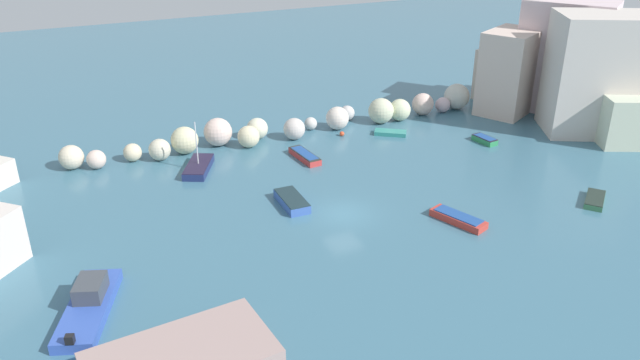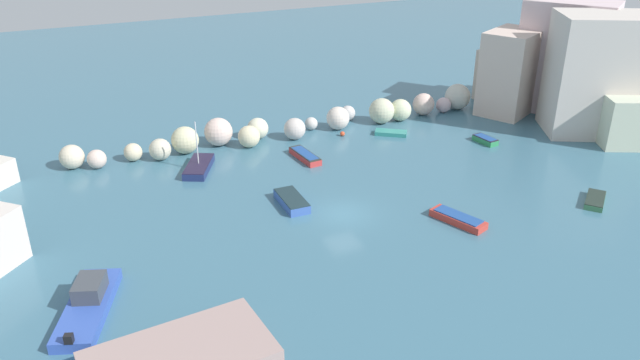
# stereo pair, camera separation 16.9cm
# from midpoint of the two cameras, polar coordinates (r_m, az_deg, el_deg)

# --- Properties ---
(cove_water) EXTENTS (160.00, 160.00, 0.00)m
(cove_water) POSITION_cam_midpoint_polar(r_m,az_deg,el_deg) (46.03, 2.06, -3.12)
(cove_water) COLOR #3E6D83
(cove_water) RESTS_ON ground
(cliff_headland_right) EXTENTS (18.58, 21.47, 11.52)m
(cliff_headland_right) POSITION_cam_midpoint_polar(r_m,az_deg,el_deg) (69.53, 22.18, 8.71)
(cliff_headland_right) COLOR beige
(cliff_headland_right) RESTS_ON ground
(rock_breakwater) EXTENTS (41.58, 4.51, 2.74)m
(rock_breakwater) POSITION_cam_midpoint_polar(r_m,az_deg,el_deg) (60.71, -1.25, 5.29)
(rock_breakwater) COLOR beige
(rock_breakwater) RESTS_ON ground
(channel_buoy) EXTENTS (0.46, 0.46, 0.46)m
(channel_buoy) POSITION_cam_midpoint_polar(r_m,az_deg,el_deg) (60.38, 1.94, 4.25)
(channel_buoy) COLOR #E04C28
(channel_buoy) RESTS_ON cove_water
(moored_boat_0) EXTENTS (3.28, 2.98, 0.46)m
(moored_boat_0) POSITION_cam_midpoint_polar(r_m,az_deg,el_deg) (51.94, 23.71, -1.65)
(moored_boat_0) COLOR #417D51
(moored_boat_0) RESTS_ON cove_water
(moored_boat_1) EXTENTS (3.67, 4.86, 4.35)m
(moored_boat_1) POSITION_cam_midpoint_polar(r_m,az_deg,el_deg) (53.84, -11.11, 1.20)
(moored_boat_1) COLOR navy
(moored_boat_1) RESTS_ON cove_water
(moored_boat_2) EXTENTS (1.37, 2.53, 0.58)m
(moored_boat_2) POSITION_cam_midpoint_polar(r_m,az_deg,el_deg) (60.72, 14.73, 3.60)
(moored_boat_2) COLOR #2E8A51
(moored_boat_2) RESTS_ON cove_water
(moored_boat_3) EXTENTS (1.67, 3.81, 0.70)m
(moored_boat_3) POSITION_cam_midpoint_polar(r_m,az_deg,el_deg) (47.15, -2.69, -1.93)
(moored_boat_3) COLOR #3B5FB3
(moored_boat_3) RESTS_ON cove_water
(moored_boat_4) EXTENTS (4.57, 7.33, 1.63)m
(moored_boat_4) POSITION_cam_midpoint_polar(r_m,az_deg,el_deg) (38.22, -20.45, -10.52)
(moored_boat_4) COLOR #3557BB
(moored_boat_4) RESTS_ON cove_water
(moored_boat_5) EXTENTS (1.52, 4.11, 0.59)m
(moored_boat_5) POSITION_cam_midpoint_polar(r_m,az_deg,el_deg) (55.12, -1.49, 2.23)
(moored_boat_5) COLOR #C63836
(moored_boat_5) RESTS_ON cove_water
(moored_boat_6) EXTENTS (2.67, 4.35, 0.59)m
(moored_boat_6) POSITION_cam_midpoint_polar(r_m,az_deg,el_deg) (45.85, 12.40, -3.46)
(moored_boat_6) COLOR #C33B31
(moored_boat_6) RESTS_ON cove_water
(moored_boat_7) EXTENTS (3.20, 2.80, 0.38)m
(moored_boat_7) POSITION_cam_midpoint_polar(r_m,az_deg,el_deg) (61.08, 6.37, 4.31)
(moored_boat_7) COLOR teal
(moored_boat_7) RESTS_ON cove_water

